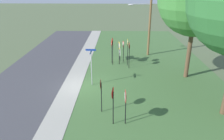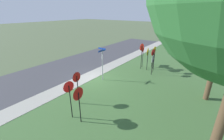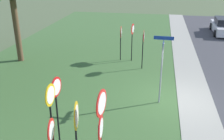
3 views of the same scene
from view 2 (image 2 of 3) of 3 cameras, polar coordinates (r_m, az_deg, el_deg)
ground_plane at (r=14.54m, az=-6.85°, el=-3.45°), size 160.00×160.00×0.00m
road_asphalt at (r=17.92m, az=-18.33°, el=0.50°), size 44.00×6.40×0.01m
sidewalk_strip at (r=15.04m, az=-9.12°, el=-2.57°), size 44.00×1.60×0.06m
grass_median at (r=11.78m, az=15.75°, el=-10.45°), size 44.00×12.00×0.04m
stop_sign_near_left at (r=16.61m, az=11.13°, el=7.19°), size 0.76×0.13×2.81m
stop_sign_near_right at (r=16.49m, az=13.30°, el=5.82°), size 0.78×0.17×2.41m
stop_sign_far_left at (r=17.24m, az=11.55°, el=6.44°), size 0.62×0.10×2.38m
stop_sign_far_center at (r=15.91m, az=15.70°, el=5.80°), size 0.64×0.09×2.75m
stop_sign_far_right at (r=17.01m, az=15.53°, el=5.62°), size 0.60×0.12×2.29m
stop_sign_center_tall at (r=15.23m, az=15.13°, el=4.87°), size 0.64×0.12×2.64m
yield_sign_near_left at (r=10.27m, az=-13.13°, el=-3.96°), size 0.68×0.10×2.35m
yield_sign_near_right at (r=9.01m, az=-15.88°, el=-7.73°), size 0.67×0.14×2.41m
yield_sign_far_left at (r=8.60m, az=-12.57°, el=-9.88°), size 0.76×0.11×2.23m
street_name_post at (r=13.56m, az=-3.68°, el=3.23°), size 0.96×0.82×3.06m
utility_pole at (r=18.35m, az=27.74°, el=13.68°), size 2.10×2.58×7.92m
notice_board at (r=18.14m, az=15.24°, el=4.00°), size 1.10×0.14×1.25m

